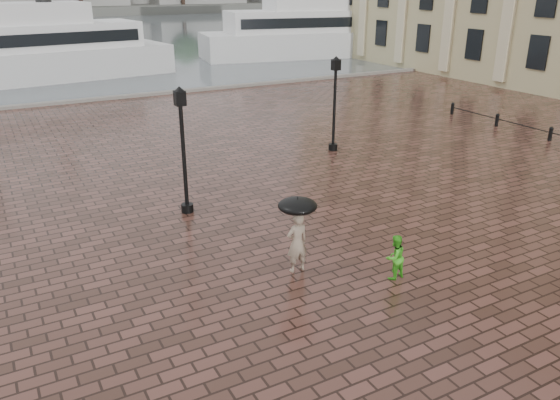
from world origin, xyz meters
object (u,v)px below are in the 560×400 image
Objects in this scene: street_lamps at (165,116)px; child_pedestrian at (395,257)px; ferry_near at (11,51)px; ferry_far at (326,30)px; adult_pedestrian at (297,243)px.

street_lamps is 11.77× the size of child_pedestrian.
ferry_far is (32.06, 2.60, 0.17)m from ferry_near.
ferry_near is at bearing -83.51° from adult_pedestrian.
ferry_near is at bearing -86.70° from child_pedestrian.
child_pedestrian is 0.05× the size of ferry_far.
child_pedestrian is (2.50, -12.65, -1.67)m from street_lamps.
adult_pedestrian is 0.06× the size of ferry_far.
ferry_far is (25.39, 42.60, 2.06)m from child_pedestrian.
adult_pedestrian is 2.76m from child_pedestrian.
adult_pedestrian is 0.07× the size of ferry_near.
adult_pedestrian is at bearing -113.63° from ferry_far.
ferry_near reaches higher than child_pedestrian.
child_pedestrian is at bearing 142.75° from adult_pedestrian.
street_lamps is at bearing -84.98° from child_pedestrian.
street_lamps is 27.67m from ferry_near.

